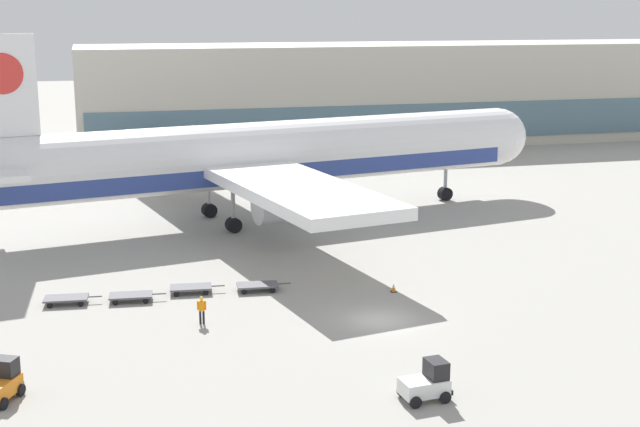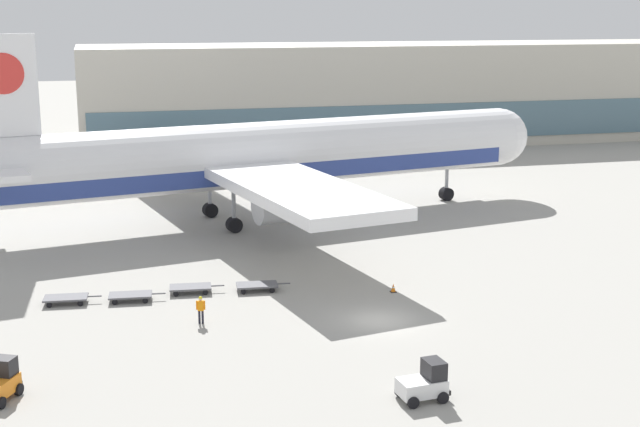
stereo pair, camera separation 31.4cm
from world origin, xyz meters
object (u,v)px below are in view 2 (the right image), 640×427
baggage_dolly_second (131,295)px  traffic_cone_near (393,288)px  airplane_main (256,157)px  baggage_dolly_lead (66,298)px  ground_crew_near (201,308)px  baggage_dolly_third (191,287)px  baggage_tug_foreground (425,383)px  baggage_dolly_trail (257,285)px

baggage_dolly_second → traffic_cone_near: (17.47, -2.46, -0.10)m
airplane_main → baggage_dolly_lead: size_ratio=15.30×
ground_crew_near → traffic_cone_near: (13.47, 3.03, -0.75)m
baggage_dolly_lead → baggage_dolly_third: same height
baggage_tug_foreground → baggage_dolly_third: baggage_tug_foreground is taller
baggage_dolly_second → ground_crew_near: 6.82m
airplane_main → traffic_cone_near: (5.27, -23.05, -5.55)m
baggage_dolly_third → baggage_dolly_trail: 4.53m
baggage_dolly_second → baggage_dolly_trail: bearing=6.0°
baggage_tug_foreground → ground_crew_near: (-9.42, 13.63, 0.16)m
baggage_tug_foreground → baggage_dolly_third: size_ratio=0.69×
airplane_main → traffic_cone_near: 24.29m
baggage_tug_foreground → traffic_cone_near: bearing=70.3°
baggage_tug_foreground → baggage_dolly_lead: size_ratio=0.69×
airplane_main → baggage_dolly_second: airplane_main is taller
baggage_dolly_third → airplane_main: bearing=72.9°
baggage_dolly_second → traffic_cone_near: bearing=-2.8°
baggage_dolly_lead → baggage_tug_foreground: bearing=-42.9°
baggage_tug_foreground → baggage_dolly_third: (-9.38, 19.88, -0.49)m
ground_crew_near → baggage_dolly_lead: bearing=-22.1°
baggage_dolly_second → baggage_dolly_third: 4.11m
baggage_dolly_second → baggage_tug_foreground: bearing=-49.7°
airplane_main → traffic_cone_near: airplane_main is taller
baggage_tug_foreground → traffic_cone_near: size_ratio=4.33×
baggage_dolly_lead → baggage_dolly_third: (8.17, 0.28, 0.00)m
airplane_main → baggage_dolly_trail: size_ratio=15.30×
baggage_tug_foreground → baggage_dolly_second: (-13.42, 19.12, -0.49)m
baggage_dolly_trail → baggage_dolly_third: bearing=177.1°
baggage_tug_foreground → baggage_dolly_trail: (-4.90, 19.24, -0.49)m
baggage_dolly_third → ground_crew_near: size_ratio=2.13×
baggage_dolly_lead → ground_crew_near: size_ratio=2.13×
baggage_tug_foreground → baggage_dolly_second: 23.37m
baggage_dolly_second → baggage_dolly_third: (4.04, 0.76, 0.00)m
baggage_tug_foreground → baggage_dolly_lead: bearing=125.9°
baggage_dolly_third → baggage_dolly_trail: (4.48, -0.64, 0.00)m
airplane_main → baggage_dolly_third: (-8.16, -19.84, -5.45)m
airplane_main → baggage_dolly_second: (-12.20, -20.59, -5.45)m
baggage_dolly_trail → traffic_cone_near: 9.31m
baggage_dolly_trail → ground_crew_near: size_ratio=2.13×
baggage_dolly_lead → baggage_dolly_second: size_ratio=1.00×
baggage_dolly_second → baggage_dolly_trail: (8.52, 0.12, 0.00)m
baggage_dolly_lead → airplane_main: bearing=56.2°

